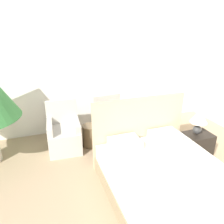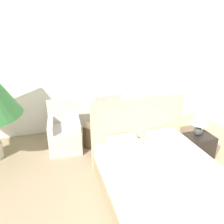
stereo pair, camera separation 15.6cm
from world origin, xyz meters
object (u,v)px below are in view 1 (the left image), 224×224
Objects in this scene: nightstand at (197,145)px; armchair_near_window_right at (112,128)px; armchair_near_window_left at (64,136)px; table_lamp at (199,118)px; bed at (167,180)px; side_table at (90,136)px.

armchair_near_window_right is at bearing 140.97° from nightstand.
armchair_near_window_left is at bearing 174.88° from armchair_near_window_right.
armchair_near_window_right reaches higher than nightstand.
table_lamp is (-0.02, 0.03, 0.54)m from nightstand.
nightstand is at bearing -49.73° from table_lamp.
bed is 2.26× the size of armchair_near_window_right.
table_lamp is (1.30, -1.04, 0.49)m from armchair_near_window_right.
nightstand is (2.33, -1.07, -0.06)m from armchair_near_window_left.
armchair_near_window_left is 1.95× the size of table_lamp.
table_lamp reaches higher than nightstand.
table_lamp is at bearing 34.96° from bed.
table_lamp reaches higher than side_table.
table_lamp is 1.04× the size of side_table.
side_table is (-0.71, 1.74, -0.05)m from bed.
bed is at bearing -88.80° from armchair_near_window_right.
armchair_near_window_right is 1.73m from table_lamp.
armchair_near_window_left and armchair_near_window_right have the same top height.
armchair_near_window_left reaches higher than side_table.
nightstand is 1.06× the size of table_lamp.
nightstand is (1.32, -1.07, -0.06)m from armchair_near_window_right.
table_lamp is (2.31, -1.04, 0.49)m from armchair_near_window_left.
bed is 1.34m from nightstand.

